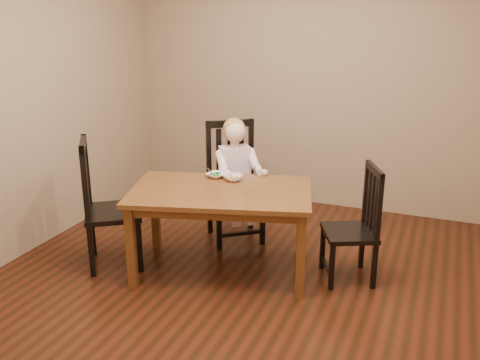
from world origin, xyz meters
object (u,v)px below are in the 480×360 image
at_px(bowl_peas, 216,175).
at_px(bowl_veg, 233,178).
at_px(chair_right, 355,226).
at_px(dining_table, 221,199).
at_px(chair_child, 234,184).
at_px(chair_left, 106,206).
at_px(toddler, 235,169).

relative_size(bowl_peas, bowl_veg, 1.02).
bearing_deg(bowl_veg, chair_right, 1.26).
bearing_deg(dining_table, bowl_veg, 88.31).
xyz_separation_m(dining_table, chair_child, (-0.17, 0.68, -0.10)).
height_order(chair_child, chair_right, chair_child).
height_order(chair_left, toddler, chair_left).
height_order(dining_table, chair_child, chair_child).
distance_m(dining_table, bowl_veg, 0.27).
bearing_deg(bowl_veg, dining_table, -91.69).
relative_size(chair_child, chair_right, 1.17).
bearing_deg(chair_child, dining_table, 66.85).
relative_size(chair_left, bowl_peas, 7.02).
relative_size(chair_left, bowl_veg, 7.16).
bearing_deg(chair_child, bowl_peas, 53.93).
xyz_separation_m(chair_right, bowl_peas, (-1.20, 0.00, 0.28)).
relative_size(dining_table, chair_child, 1.46).
distance_m(chair_right, toddler, 1.25).
relative_size(chair_right, bowl_veg, 6.17).
bearing_deg(toddler, chair_left, 10.50).
bearing_deg(chair_left, bowl_veg, 82.04).
bearing_deg(bowl_veg, chair_left, -152.89).
relative_size(chair_child, bowl_peas, 7.08).
relative_size(dining_table, chair_left, 1.47).
height_order(dining_table, chair_right, chair_right).
bearing_deg(toddler, dining_table, 64.94).
relative_size(chair_right, bowl_peas, 6.05).
relative_size(chair_left, chair_right, 1.16).
bearing_deg(chair_left, chair_child, 105.05).
xyz_separation_m(toddler, bowl_veg, (0.14, -0.39, 0.05)).
distance_m(dining_table, chair_left, 0.97).
xyz_separation_m(chair_child, bowl_veg, (0.18, -0.44, 0.21)).
xyz_separation_m(dining_table, toddler, (-0.14, 0.64, 0.06)).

